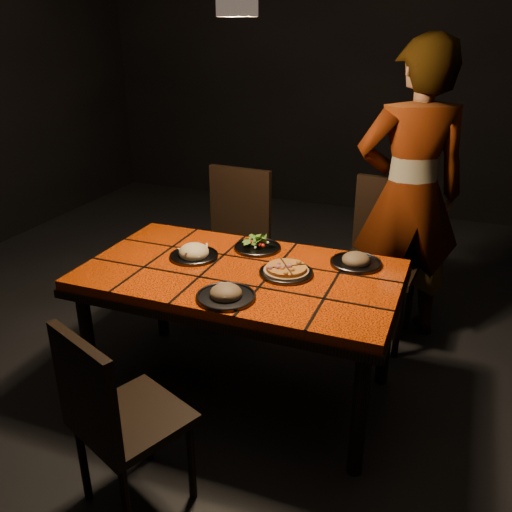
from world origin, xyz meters
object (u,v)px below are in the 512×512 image
(plate_pasta, at_px, (194,253))
(diner, at_px, (409,196))
(dining_table, at_px, (241,284))
(plate_pizza, at_px, (286,271))
(chair_far_left, at_px, (233,233))
(chair_near, at_px, (113,413))
(chair_far_right, at_px, (383,249))

(plate_pasta, bearing_deg, diner, 43.35)
(dining_table, bearing_deg, plate_pizza, 9.03)
(chair_far_left, relative_size, plate_pizza, 3.18)
(diner, distance_m, plate_pasta, 1.39)
(chair_far_left, xyz_separation_m, plate_pasta, (0.13, -0.83, 0.19))
(chair_near, height_order, chair_far_right, chair_far_right)
(chair_far_left, height_order, plate_pizza, chair_far_left)
(plate_pasta, bearing_deg, dining_table, -11.33)
(plate_pasta, bearing_deg, plate_pizza, -2.39)
(chair_far_left, xyz_separation_m, diner, (1.14, 0.12, 0.36))
(chair_near, relative_size, plate_pasta, 3.37)
(plate_pizza, bearing_deg, dining_table, -170.97)
(chair_near, bearing_deg, plate_pasta, -58.81)
(chair_far_left, relative_size, plate_pasta, 3.85)
(plate_pizza, bearing_deg, plate_pasta, 177.61)
(dining_table, height_order, plate_pizza, plate_pizza)
(chair_near, xyz_separation_m, chair_far_left, (-0.28, 1.82, 0.07))
(chair_far_left, xyz_separation_m, chair_far_right, (1.02, 0.07, 0.01))
(chair_far_right, bearing_deg, chair_near, -107.47)
(chair_near, xyz_separation_m, plate_pizza, (0.39, 0.97, 0.26))
(dining_table, distance_m, plate_pasta, 0.32)
(chair_near, distance_m, plate_pasta, 1.04)
(dining_table, height_order, chair_far_right, chair_far_right)
(dining_table, xyz_separation_m, chair_far_left, (-0.43, 0.89, -0.09))
(chair_far_right, bearing_deg, plate_pasta, -130.81)
(chair_far_right, bearing_deg, diner, 28.47)
(dining_table, bearing_deg, chair_near, -99.20)
(chair_far_left, bearing_deg, chair_far_right, 7.48)
(chair_far_left, height_order, chair_far_right, chair_far_right)
(chair_far_left, relative_size, diner, 0.54)
(chair_far_left, distance_m, chair_far_right, 1.02)
(chair_far_right, distance_m, plate_pasta, 1.27)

